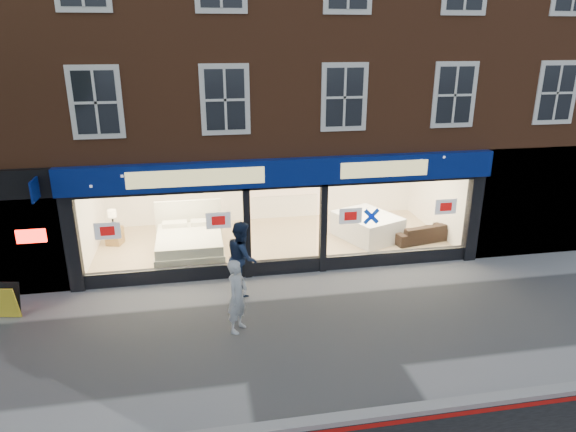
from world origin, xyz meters
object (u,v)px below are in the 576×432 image
object	(u,v)px
mattress_stack	(367,226)
pedestrian_blue	(242,257)
a_board	(7,301)
pedestrian_grey	(237,296)
sofa	(420,232)
display_bed	(190,243)

from	to	relation	value
mattress_stack	pedestrian_blue	bearing A→B (deg)	-146.80
mattress_stack	a_board	world-z (taller)	mattress_stack
a_board	pedestrian_grey	size ratio (longest dim) A/B	0.49
sofa	pedestrian_grey	distance (m)	7.41
pedestrian_blue	mattress_stack	bearing A→B (deg)	-56.75
mattress_stack	pedestrian_grey	bearing A→B (deg)	-134.51
display_bed	pedestrian_blue	distance (m)	2.80
sofa	a_board	xyz separation A→B (m)	(-11.42, -2.56, 0.04)
pedestrian_blue	pedestrian_grey	bearing A→B (deg)	171.28
a_board	sofa	bearing A→B (deg)	23.50
mattress_stack	a_board	distance (m)	10.31
a_board	mattress_stack	bearing A→B (deg)	28.50
a_board	pedestrian_blue	xyz separation A→B (m)	(5.54, 0.32, 0.53)
display_bed	sofa	xyz separation A→B (m)	(7.22, -0.18, -0.10)
display_bed	pedestrian_grey	bearing A→B (deg)	-76.29
a_board	pedestrian_grey	distance (m)	5.49
a_board	pedestrian_blue	world-z (taller)	pedestrian_blue
mattress_stack	sofa	xyz separation A→B (m)	(1.60, -0.56, -0.10)
mattress_stack	pedestrian_blue	size ratio (longest dim) A/B	1.25
sofa	pedestrian_blue	world-z (taller)	pedestrian_blue
sofa	display_bed	bearing A→B (deg)	-12.68
sofa	pedestrian_grey	bearing A→B (deg)	22.25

